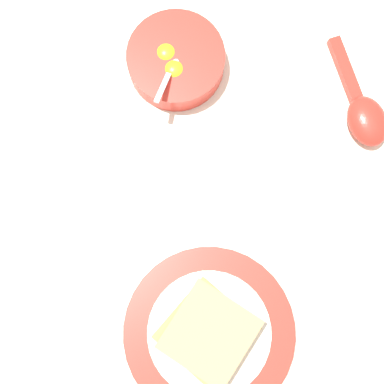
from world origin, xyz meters
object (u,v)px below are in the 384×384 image
toast_plate (209,333)px  toast_sandwich (208,333)px  soup_spoon (364,113)px  egg_bowl (176,61)px

toast_plate → toast_sandwich: (-0.00, 0.00, 0.03)m
soup_spoon → toast_sandwich: bearing=-166.5°
egg_bowl → toast_plate: 0.37m
egg_bowl → soup_spoon: (0.15, -0.22, -0.01)m
toast_sandwich → soup_spoon: 0.37m
soup_spoon → egg_bowl: bearing=124.2°
toast_plate → toast_sandwich: size_ratio=1.80×
egg_bowl → soup_spoon: bearing=-55.8°
toast_plate → toast_sandwich: 0.03m
egg_bowl → toast_plate: size_ratio=0.61×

